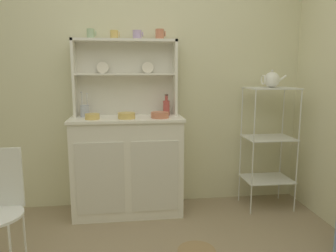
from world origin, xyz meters
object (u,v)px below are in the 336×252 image
(hutch_cabinet, at_px, (128,164))
(bowl_mixing_large, at_px, (92,116))
(jam_bottle, at_px, (166,107))
(utensil_jar, at_px, (85,111))
(porcelain_teapot, at_px, (272,80))
(bakers_rack, at_px, (269,135))
(hutch_shelf_unit, at_px, (126,72))
(cup_sage_0, at_px, (91,34))

(hutch_cabinet, relative_size, bowl_mixing_large, 8.07)
(bowl_mixing_large, relative_size, jam_bottle, 0.63)
(utensil_jar, distance_m, porcelain_teapot, 1.76)
(bakers_rack, distance_m, jam_bottle, 1.03)
(hutch_shelf_unit, bearing_deg, hutch_cabinet, -90.00)
(bowl_mixing_large, distance_m, jam_bottle, 0.70)
(jam_bottle, bearing_deg, hutch_shelf_unit, 168.44)
(cup_sage_0, xyz_separation_m, porcelain_teapot, (1.66, -0.16, -0.41))
(cup_sage_0, height_order, bowl_mixing_large, cup_sage_0)
(hutch_cabinet, relative_size, hutch_shelf_unit, 1.07)
(hutch_shelf_unit, relative_size, utensil_jar, 4.12)
(utensil_jar, bearing_deg, cup_sage_0, 30.14)
(hutch_shelf_unit, distance_m, bowl_mixing_large, 0.54)
(bowl_mixing_large, xyz_separation_m, utensil_jar, (-0.08, 0.15, 0.03))
(hutch_shelf_unit, distance_m, jam_bottle, 0.51)
(bowl_mixing_large, distance_m, utensil_jar, 0.17)
(cup_sage_0, distance_m, porcelain_teapot, 1.72)
(hutch_shelf_unit, height_order, porcelain_teapot, hutch_shelf_unit)
(utensil_jar, relative_size, porcelain_teapot, 0.98)
(utensil_jar, bearing_deg, bowl_mixing_large, -62.22)
(porcelain_teapot, bearing_deg, bakers_rack, 0.00)
(hutch_shelf_unit, bearing_deg, cup_sage_0, -172.20)
(cup_sage_0, relative_size, jam_bottle, 0.43)
(cup_sage_0, xyz_separation_m, utensil_jar, (-0.08, -0.04, -0.69))
(porcelain_teapot, bearing_deg, hutch_cabinet, 178.41)
(jam_bottle, bearing_deg, hutch_cabinet, -167.15)
(bakers_rack, bearing_deg, utensil_jar, 176.19)
(jam_bottle, relative_size, utensil_jar, 0.87)
(bakers_rack, xyz_separation_m, jam_bottle, (-0.98, 0.12, 0.27))
(bakers_rack, relative_size, cup_sage_0, 13.73)
(jam_bottle, relative_size, porcelain_teapot, 0.85)
(hutch_cabinet, bearing_deg, bowl_mixing_large, -166.21)
(hutch_shelf_unit, xyz_separation_m, utensil_jar, (-0.38, -0.09, -0.35))
(hutch_cabinet, xyz_separation_m, hutch_shelf_unit, (0.00, 0.16, 0.86))
(hutch_cabinet, xyz_separation_m, porcelain_teapot, (1.36, -0.04, 0.78))
(bowl_mixing_large, bearing_deg, utensil_jar, 117.78)
(jam_bottle, xyz_separation_m, porcelain_teapot, (0.98, -0.12, 0.26))
(bowl_mixing_large, relative_size, utensil_jar, 0.55)
(hutch_shelf_unit, xyz_separation_m, bowl_mixing_large, (-0.30, -0.24, -0.39))
(bowl_mixing_large, bearing_deg, porcelain_teapot, 1.23)
(bakers_rack, xyz_separation_m, utensil_jar, (-1.74, 0.12, 0.25))
(bakers_rack, xyz_separation_m, bowl_mixing_large, (-1.66, -0.04, 0.21))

